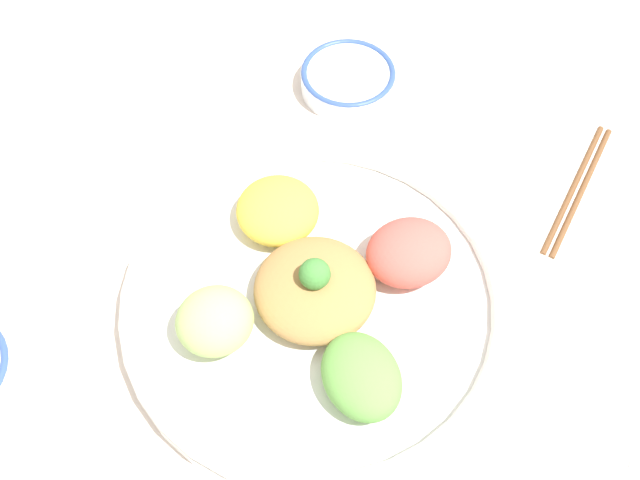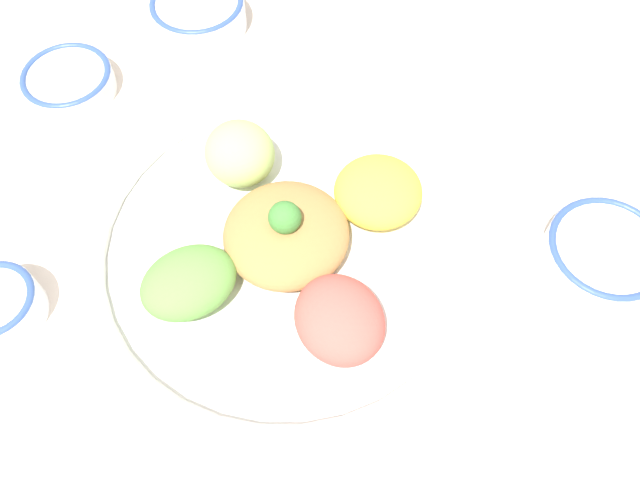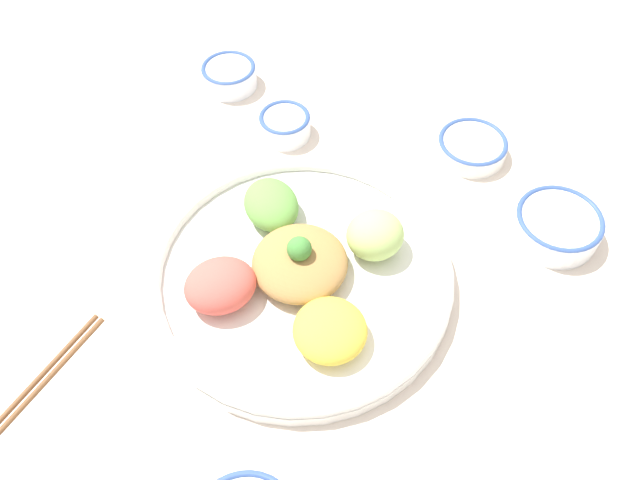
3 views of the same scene
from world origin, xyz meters
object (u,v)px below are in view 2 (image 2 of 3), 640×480
at_px(salad_platter, 288,243).
at_px(sauce_bowl_far, 199,12).
at_px(rice_bowl_blue, 69,81).
at_px(sauce_bowl_dark, 605,252).

height_order(salad_platter, sauce_bowl_far, salad_platter).
bearing_deg(rice_bowl_blue, salad_platter, 10.72).
xyz_separation_m(salad_platter, rice_bowl_blue, (-0.34, -0.07, -0.01)).
bearing_deg(sauce_bowl_far, sauce_bowl_dark, 12.81).
distance_m(salad_platter, sauce_bowl_far, 0.36).
distance_m(rice_bowl_blue, sauce_bowl_far, 0.18).
relative_size(rice_bowl_blue, sauce_bowl_dark, 0.89).
xyz_separation_m(sauce_bowl_dark, sauce_bowl_far, (-0.55, -0.12, 0.01)).
relative_size(sauce_bowl_dark, sauce_bowl_far, 1.01).
relative_size(salad_platter, sauce_bowl_far, 3.37).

